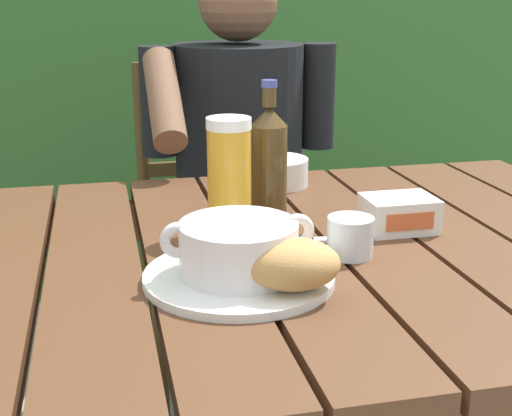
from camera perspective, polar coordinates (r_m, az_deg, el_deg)
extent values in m
cube|color=#53311D|center=(1.06, -12.99, -5.08)|extent=(0.13, 0.88, 0.04)
cube|color=#53311D|center=(1.07, -5.30, -4.54)|extent=(0.13, 0.88, 0.04)
cube|color=#53311D|center=(1.10, 2.16, -3.94)|extent=(0.13, 0.88, 0.04)
cube|color=#53311D|center=(1.14, 9.15, -3.31)|extent=(0.13, 0.88, 0.04)
cube|color=#53311D|center=(1.20, 15.53, -2.70)|extent=(0.13, 0.88, 0.04)
cube|color=#53311D|center=(1.49, -1.90, -0.44)|extent=(1.24, 0.03, 0.08)
cube|color=#53311D|center=(1.80, 17.53, -8.54)|extent=(0.06, 0.06, 0.69)
cube|color=#305F29|center=(2.81, -7.49, 12.56)|extent=(3.70, 0.60, 1.76)
cylinder|color=#4C3823|center=(3.10, 2.95, 8.04)|extent=(0.10, 0.10, 1.22)
cylinder|color=#463717|center=(1.93, 5.87, -10.03)|extent=(0.04, 0.04, 0.44)
cylinder|color=#463717|center=(1.85, -7.76, -11.41)|extent=(0.04, 0.04, 0.44)
cylinder|color=#463717|center=(2.25, 2.92, -5.89)|extent=(0.04, 0.04, 0.44)
cylinder|color=#463717|center=(2.18, -8.66, -6.86)|extent=(0.04, 0.04, 0.44)
cube|color=#463717|center=(1.95, -1.93, -2.26)|extent=(0.49, 0.40, 0.02)
cylinder|color=#463717|center=(2.11, 3.11, 5.62)|extent=(0.04, 0.04, 0.47)
cylinder|color=#463717|center=(2.04, -9.24, 4.98)|extent=(0.04, 0.04, 0.47)
cube|color=#463717|center=(2.08, -2.93, 3.43)|extent=(0.45, 0.02, 0.04)
cube|color=#463717|center=(2.05, -2.98, 6.62)|extent=(0.45, 0.02, 0.04)
cube|color=#463717|center=(2.03, -3.03, 9.89)|extent=(0.45, 0.02, 0.04)
cylinder|color=black|center=(1.80, 2.73, -12.13)|extent=(0.11, 0.11, 0.45)
cylinder|color=black|center=(1.77, 2.00, -2.48)|extent=(0.13, 0.40, 0.13)
cylinder|color=black|center=(1.76, -2.74, -12.73)|extent=(0.11, 0.11, 0.45)
cylinder|color=black|center=(1.73, -3.46, -2.90)|extent=(0.13, 0.40, 0.13)
cylinder|color=black|center=(1.78, -1.41, 5.57)|extent=(0.32, 0.32, 0.47)
sphere|color=brown|center=(1.74, -1.50, 16.46)|extent=(0.19, 0.19, 0.19)
cylinder|color=black|center=(1.79, 5.06, 9.04)|extent=(0.08, 0.08, 0.26)
cylinder|color=black|center=(1.71, -7.96, 8.56)|extent=(0.08, 0.08, 0.26)
cylinder|color=brown|center=(1.55, -7.46, 8.79)|extent=(0.07, 0.25, 0.21)
cylinder|color=white|center=(0.96, -1.40, -5.58)|extent=(0.26, 0.26, 0.01)
cylinder|color=white|center=(0.94, -1.42, -3.26)|extent=(0.16, 0.16, 0.07)
cylinder|color=#B65322|center=(0.94, -1.43, -2.37)|extent=(0.14, 0.14, 0.01)
torus|color=white|center=(0.93, -6.32, -2.60)|extent=(0.05, 0.01, 0.05)
torus|color=white|center=(0.96, 3.31, -1.89)|extent=(0.05, 0.01, 0.05)
ellipsoid|color=tan|center=(0.90, 2.89, -4.56)|extent=(0.14, 0.12, 0.07)
cylinder|color=gold|center=(1.13, -2.18, 2.24)|extent=(0.07, 0.07, 0.17)
cylinder|color=white|center=(1.11, -2.23, 6.89)|extent=(0.07, 0.07, 0.02)
cylinder|color=#473317|center=(1.21, 1.05, 2.96)|extent=(0.06, 0.06, 0.16)
cone|color=#473317|center=(1.18, 1.08, 7.47)|extent=(0.06, 0.06, 0.03)
cylinder|color=#473317|center=(1.18, 1.08, 9.01)|extent=(0.02, 0.02, 0.03)
cylinder|color=#404996|center=(1.18, 1.09, 10.07)|extent=(0.03, 0.03, 0.01)
cylinder|color=silver|center=(1.05, 7.66, -2.32)|extent=(0.07, 0.07, 0.06)
cube|color=white|center=(1.17, 11.53, -0.44)|extent=(0.11, 0.09, 0.06)
cube|color=#D45D2F|center=(1.14, 12.42, -1.10)|extent=(0.08, 0.00, 0.03)
cube|color=silver|center=(1.11, 6.32, -2.57)|extent=(0.13, 0.03, 0.00)
cube|color=black|center=(1.10, 2.89, -2.60)|extent=(0.07, 0.03, 0.01)
cylinder|color=white|center=(1.42, 1.60, 2.96)|extent=(0.13, 0.13, 0.05)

